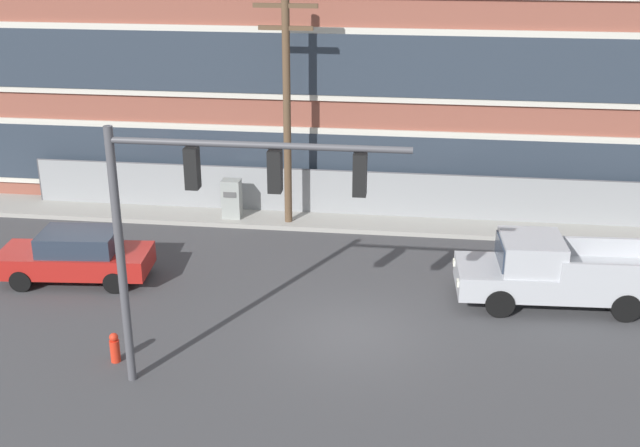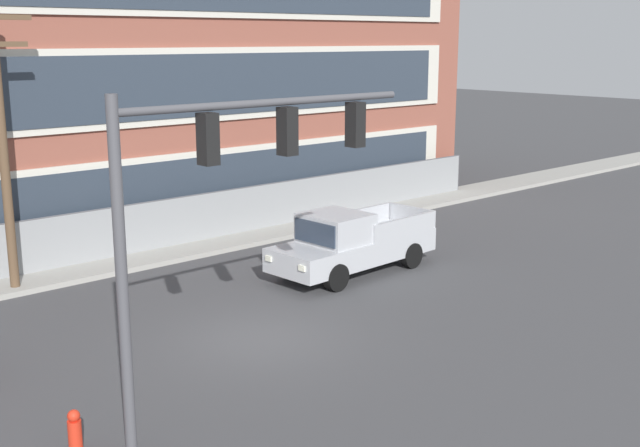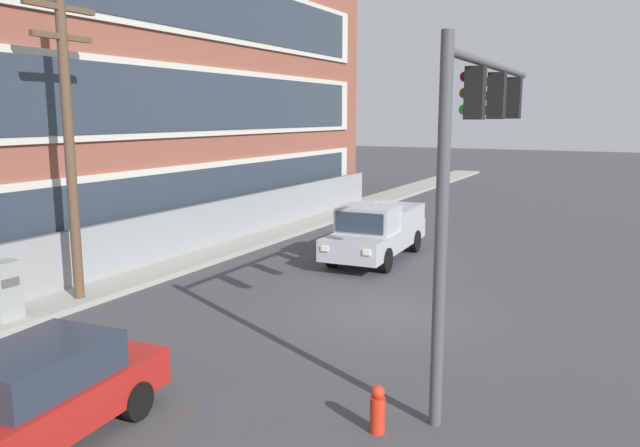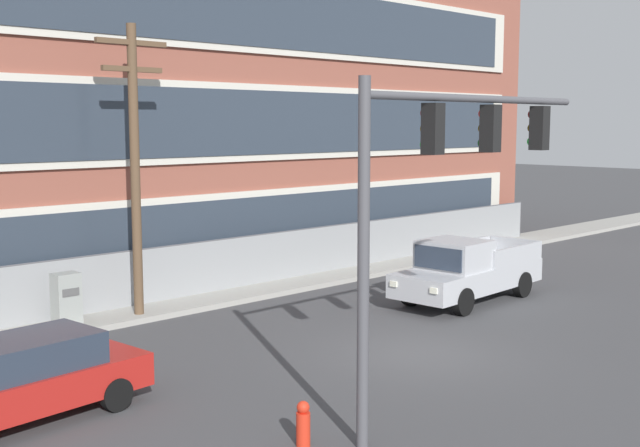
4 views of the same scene
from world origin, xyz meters
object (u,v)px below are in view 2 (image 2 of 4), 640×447
Objects in this scene: traffic_signal_mast at (224,181)px; pickup_truck_silver at (351,244)px; utility_pole_near_corner at (2,136)px; fire_hydrant at (75,431)px.

traffic_signal_mast is 10.48m from pickup_truck_silver.
pickup_truck_silver is 10.31m from utility_pole_near_corner.
utility_pole_near_corner is at bearing 90.15° from traffic_signal_mast.
utility_pole_near_corner is 10.30× the size of fire_hydrant.
traffic_signal_mast reaches higher than pickup_truck_silver.
fire_hydrant is at bearing -105.85° from utility_pole_near_corner.
traffic_signal_mast is 8.29× the size of fire_hydrant.
fire_hydrant is (-2.72, -9.59, -4.03)m from utility_pole_near_corner.
traffic_signal_mast is 5.03m from fire_hydrant.
fire_hydrant is at bearing 165.30° from traffic_signal_mast.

